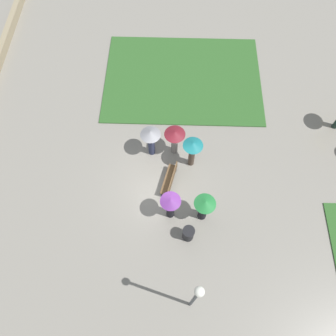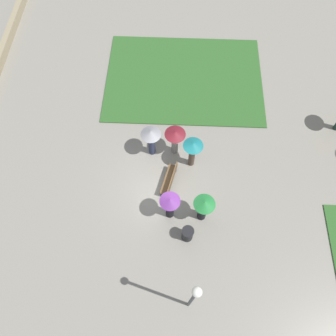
{
  "view_description": "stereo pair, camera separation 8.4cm",
  "coord_description": "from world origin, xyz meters",
  "px_view_note": "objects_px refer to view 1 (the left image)",
  "views": [
    {
      "loc": [
        6.39,
        0.64,
        14.57
      ],
      "look_at": [
        -0.67,
        0.44,
        0.66
      ],
      "focal_mm": 35.0,
      "sensor_mm": 36.0,
      "label": 1
    },
    {
      "loc": [
        6.38,
        0.73,
        14.57
      ],
      "look_at": [
        -0.67,
        0.44,
        0.66
      ],
      "focal_mm": 35.0,
      "sensor_mm": 36.0,
      "label": 2
    }
  ],
  "objects_px": {
    "lamp_post": "(195,297)",
    "crowd_person_teal": "(192,149)",
    "trash_bin": "(188,234)",
    "park_bench": "(170,179)",
    "crowd_person_green": "(204,207)",
    "crowd_person_grey": "(151,138)",
    "crowd_person_purple": "(170,205)",
    "crowd_person_maroon": "(175,138)"
  },
  "relations": [
    {
      "from": "lamp_post",
      "to": "crowd_person_teal",
      "type": "height_order",
      "value": "lamp_post"
    },
    {
      "from": "lamp_post",
      "to": "trash_bin",
      "type": "bearing_deg",
      "value": -178.01
    },
    {
      "from": "park_bench",
      "to": "crowd_person_teal",
      "type": "distance_m",
      "value": 1.78
    },
    {
      "from": "lamp_post",
      "to": "crowd_person_green",
      "type": "height_order",
      "value": "lamp_post"
    },
    {
      "from": "crowd_person_green",
      "to": "crowd_person_grey",
      "type": "bearing_deg",
      "value": -136.7
    },
    {
      "from": "trash_bin",
      "to": "crowd_person_grey",
      "type": "xyz_separation_m",
      "value": [
        -4.33,
        -1.84,
        0.92
      ]
    },
    {
      "from": "crowd_person_green",
      "to": "crowd_person_teal",
      "type": "distance_m",
      "value": 2.81
    },
    {
      "from": "trash_bin",
      "to": "park_bench",
      "type": "bearing_deg",
      "value": -161.64
    },
    {
      "from": "crowd_person_purple",
      "to": "crowd_person_teal",
      "type": "relative_size",
      "value": 0.98
    },
    {
      "from": "crowd_person_purple",
      "to": "crowd_person_grey",
      "type": "bearing_deg",
      "value": 149.73
    },
    {
      "from": "crowd_person_teal",
      "to": "trash_bin",
      "type": "bearing_deg",
      "value": -32.99
    },
    {
      "from": "crowd_person_purple",
      "to": "crowd_person_green",
      "type": "bearing_deg",
      "value": 40.86
    },
    {
      "from": "lamp_post",
      "to": "trash_bin",
      "type": "xyz_separation_m",
      "value": [
        -2.84,
        -0.1,
        -2.54
      ]
    },
    {
      "from": "park_bench",
      "to": "crowd_person_green",
      "type": "height_order",
      "value": "crowd_person_green"
    },
    {
      "from": "crowd_person_green",
      "to": "trash_bin",
      "type": "bearing_deg",
      "value": -26.15
    },
    {
      "from": "trash_bin",
      "to": "crowd_person_teal",
      "type": "distance_m",
      "value": 3.87
    },
    {
      "from": "trash_bin",
      "to": "crowd_person_purple",
      "type": "height_order",
      "value": "crowd_person_purple"
    },
    {
      "from": "crowd_person_grey",
      "to": "park_bench",
      "type": "bearing_deg",
      "value": -0.42
    },
    {
      "from": "park_bench",
      "to": "crowd_person_maroon",
      "type": "height_order",
      "value": "crowd_person_maroon"
    },
    {
      "from": "crowd_person_teal",
      "to": "crowd_person_green",
      "type": "bearing_deg",
      "value": -20.59
    },
    {
      "from": "lamp_post",
      "to": "trash_bin",
      "type": "height_order",
      "value": "lamp_post"
    },
    {
      "from": "park_bench",
      "to": "crowd_person_maroon",
      "type": "bearing_deg",
      "value": -171.02
    },
    {
      "from": "park_bench",
      "to": "crowd_person_purple",
      "type": "bearing_deg",
      "value": 15.85
    },
    {
      "from": "crowd_person_purple",
      "to": "crowd_person_maroon",
      "type": "bearing_deg",
      "value": 130.58
    },
    {
      "from": "crowd_person_grey",
      "to": "crowd_person_purple",
      "type": "xyz_separation_m",
      "value": [
        3.3,
        1.02,
        -0.12
      ]
    },
    {
      "from": "crowd_person_maroon",
      "to": "crowd_person_purple",
      "type": "relative_size",
      "value": 0.92
    },
    {
      "from": "park_bench",
      "to": "lamp_post",
      "type": "distance_m",
      "value": 6.08
    },
    {
      "from": "crowd_person_green",
      "to": "crowd_person_purple",
      "type": "distance_m",
      "value": 1.46
    },
    {
      "from": "lamp_post",
      "to": "crowd_person_purple",
      "type": "relative_size",
      "value": 2.46
    },
    {
      "from": "park_bench",
      "to": "crowd_person_grey",
      "type": "relative_size",
      "value": 0.87
    },
    {
      "from": "trash_bin",
      "to": "crowd_person_maroon",
      "type": "xyz_separation_m",
      "value": [
        -4.44,
        -0.7,
        0.79
      ]
    },
    {
      "from": "crowd_person_maroon",
      "to": "trash_bin",
      "type": "bearing_deg",
      "value": -27.06
    },
    {
      "from": "trash_bin",
      "to": "crowd_person_green",
      "type": "xyz_separation_m",
      "value": [
        -0.99,
        0.64,
        0.77
      ]
    },
    {
      "from": "park_bench",
      "to": "crowd_person_purple",
      "type": "height_order",
      "value": "crowd_person_purple"
    },
    {
      "from": "park_bench",
      "to": "crowd_person_teal",
      "type": "relative_size",
      "value": 0.86
    },
    {
      "from": "park_bench",
      "to": "crowd_person_green",
      "type": "bearing_deg",
      "value": 57.14
    },
    {
      "from": "lamp_post",
      "to": "trash_bin",
      "type": "relative_size",
      "value": 5.23
    },
    {
      "from": "crowd_person_grey",
      "to": "crowd_person_maroon",
      "type": "bearing_deg",
      "value": 65.54
    },
    {
      "from": "lamp_post",
      "to": "crowd_person_maroon",
      "type": "relative_size",
      "value": 2.67
    },
    {
      "from": "park_bench",
      "to": "trash_bin",
      "type": "distance_m",
      "value": 2.74
    },
    {
      "from": "crowd_person_grey",
      "to": "crowd_person_purple",
      "type": "relative_size",
      "value": 1.0
    },
    {
      "from": "crowd_person_maroon",
      "to": "park_bench",
      "type": "bearing_deg",
      "value": -41.14
    }
  ]
}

